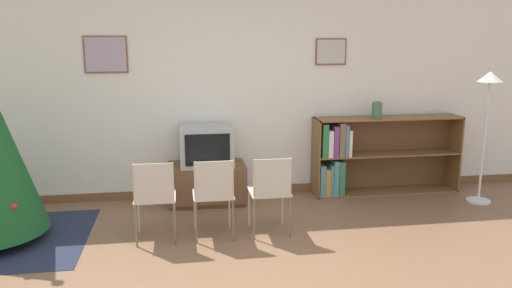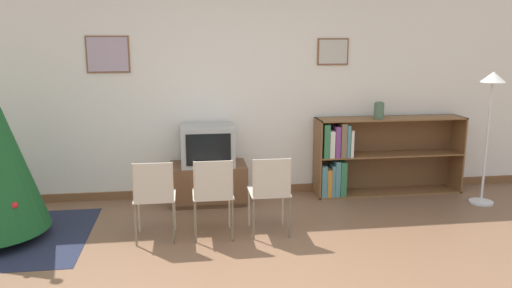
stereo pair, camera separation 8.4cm
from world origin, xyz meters
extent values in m
cube|color=silver|center=(0.00, 2.64, 1.35)|extent=(8.99, 0.08, 2.70)
cube|color=brown|center=(0.00, 2.58, 0.05)|extent=(8.99, 0.03, 0.10)
cube|color=brown|center=(-1.33, 2.59, 1.77)|extent=(0.50, 0.02, 0.43)
cube|color=#A893A3|center=(-1.33, 2.58, 1.77)|extent=(0.46, 0.01, 0.39)
cube|color=brown|center=(1.38, 2.59, 1.79)|extent=(0.39, 0.02, 0.33)
cube|color=#BCB7A8|center=(1.38, 2.58, 1.79)|extent=(0.36, 0.01, 0.29)
sphere|color=silver|center=(-2.40, 1.93, 0.42)|extent=(0.05, 0.05, 0.05)
sphere|color=red|center=(-2.05, 1.18, 0.44)|extent=(0.06, 0.06, 0.06)
sphere|color=silver|center=(-2.12, 1.71, 0.76)|extent=(0.05, 0.05, 0.05)
cube|color=#4C311E|center=(-0.20, 2.31, 0.03)|extent=(0.87, 0.49, 0.05)
cube|color=brown|center=(-0.20, 2.31, 0.26)|extent=(0.91, 0.51, 0.43)
cube|color=#9E9E99|center=(-0.20, 2.31, 0.71)|extent=(0.62, 0.49, 0.47)
cube|color=black|center=(-0.20, 2.06, 0.71)|extent=(0.51, 0.01, 0.37)
cube|color=#BCB29E|center=(-0.77, 1.29, 0.43)|extent=(0.40, 0.40, 0.02)
cube|color=#BCB29E|center=(-0.77, 1.10, 0.63)|extent=(0.35, 0.02, 0.38)
cylinder|color=beige|center=(-0.95, 1.47, 0.21)|extent=(0.02, 0.02, 0.42)
cylinder|color=beige|center=(-0.59, 1.47, 0.21)|extent=(0.02, 0.02, 0.42)
cylinder|color=beige|center=(-0.95, 1.11, 0.21)|extent=(0.02, 0.02, 0.42)
cylinder|color=beige|center=(-0.59, 1.11, 0.21)|extent=(0.02, 0.02, 0.42)
cylinder|color=beige|center=(-0.95, 1.11, 0.41)|extent=(0.02, 0.02, 0.82)
cylinder|color=beige|center=(-0.59, 1.11, 0.41)|extent=(0.02, 0.02, 0.82)
cube|color=#BCB29E|center=(-0.20, 1.29, 0.43)|extent=(0.40, 0.40, 0.02)
cube|color=#BCB29E|center=(-0.20, 1.10, 0.63)|extent=(0.35, 0.02, 0.38)
cylinder|color=beige|center=(-0.38, 1.47, 0.21)|extent=(0.02, 0.02, 0.42)
cylinder|color=beige|center=(-0.02, 1.47, 0.21)|extent=(0.02, 0.02, 0.42)
cylinder|color=beige|center=(-0.38, 1.11, 0.21)|extent=(0.02, 0.02, 0.42)
cylinder|color=beige|center=(-0.02, 1.11, 0.21)|extent=(0.02, 0.02, 0.42)
cylinder|color=beige|center=(-0.38, 1.11, 0.41)|extent=(0.02, 0.02, 0.82)
cylinder|color=beige|center=(-0.02, 1.11, 0.41)|extent=(0.02, 0.02, 0.82)
cube|color=#BCB29E|center=(0.37, 1.29, 0.43)|extent=(0.40, 0.40, 0.02)
cube|color=#BCB29E|center=(0.37, 1.10, 0.63)|extent=(0.35, 0.02, 0.38)
cylinder|color=beige|center=(0.19, 1.47, 0.21)|extent=(0.02, 0.02, 0.42)
cylinder|color=beige|center=(0.55, 1.47, 0.21)|extent=(0.02, 0.02, 0.42)
cylinder|color=beige|center=(0.19, 1.11, 0.21)|extent=(0.02, 0.02, 0.42)
cylinder|color=beige|center=(0.55, 1.11, 0.21)|extent=(0.02, 0.02, 0.42)
cylinder|color=beige|center=(0.19, 1.11, 0.41)|extent=(0.02, 0.02, 0.82)
cylinder|color=beige|center=(0.55, 1.11, 0.41)|extent=(0.02, 0.02, 0.82)
cube|color=brown|center=(1.17, 2.40, 0.49)|extent=(0.02, 0.36, 0.98)
cube|color=brown|center=(3.04, 2.40, 0.49)|extent=(0.02, 0.36, 0.98)
cube|color=brown|center=(2.10, 2.40, 0.97)|extent=(1.89, 0.36, 0.02)
cube|color=brown|center=(2.10, 2.40, 0.01)|extent=(1.89, 0.36, 0.02)
cube|color=brown|center=(2.10, 2.40, 0.51)|extent=(1.85, 0.36, 0.02)
cube|color=brown|center=(2.10, 2.57, 0.49)|extent=(1.89, 0.01, 0.98)
cube|color=teal|center=(1.22, 2.34, 0.22)|extent=(0.07, 0.24, 0.40)
cube|color=orange|center=(1.29, 2.37, 0.19)|extent=(0.06, 0.29, 0.35)
cube|color=teal|center=(1.34, 2.33, 0.21)|extent=(0.04, 0.21, 0.39)
cube|color=teal|center=(1.39, 2.33, 0.24)|extent=(0.06, 0.20, 0.44)
cube|color=#337547|center=(1.47, 2.32, 0.24)|extent=(0.07, 0.20, 0.44)
cube|color=#337547|center=(1.24, 2.34, 0.72)|extent=(0.07, 0.24, 0.41)
cube|color=silver|center=(1.31, 2.34, 0.68)|extent=(0.06, 0.24, 0.33)
cube|color=#7A3D7F|center=(1.38, 2.34, 0.71)|extent=(0.06, 0.24, 0.39)
cube|color=#756047|center=(1.45, 2.36, 0.73)|extent=(0.07, 0.27, 0.42)
cube|color=teal|center=(1.51, 2.36, 0.72)|extent=(0.04, 0.26, 0.40)
cube|color=silver|center=(1.56, 2.37, 0.68)|extent=(0.04, 0.30, 0.33)
cylinder|color=#47664C|center=(1.92, 2.35, 1.08)|extent=(0.12, 0.12, 0.20)
torus|color=#47664C|center=(1.92, 2.35, 1.17)|extent=(0.11, 0.11, 0.02)
cylinder|color=silver|center=(3.07, 1.83, 0.01)|extent=(0.28, 0.28, 0.03)
cylinder|color=silver|center=(3.07, 1.83, 0.74)|extent=(0.03, 0.03, 1.44)
cone|color=white|center=(3.07, 1.83, 1.52)|extent=(0.28, 0.28, 0.12)
camera|label=1|loc=(-0.52, -3.48, 1.97)|focal=35.00mm
camera|label=2|loc=(-0.44, -3.49, 1.97)|focal=35.00mm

